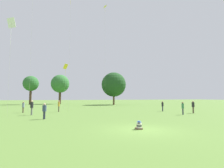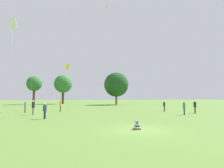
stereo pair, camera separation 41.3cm
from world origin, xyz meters
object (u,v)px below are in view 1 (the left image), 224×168
person_standing_7 (59,105)px  distant_tree_1 (114,85)px  kite_3 (11,26)px  person_standing_0 (183,107)px  person_standing_1 (163,105)px  person_standing_3 (23,106)px  distant_tree_2 (31,84)px  kite_2 (105,16)px  seated_toddler (139,126)px  distant_tree_0 (60,84)px  person_standing_6 (32,106)px  person_standing_2 (193,106)px  person_standing_4 (44,110)px  kite_0 (66,67)px

person_standing_7 → distant_tree_1: distant_tree_1 is taller
person_standing_7 → kite_3: size_ratio=0.16×
person_standing_0 → person_standing_1: (0.64, 5.45, -0.01)m
person_standing_3 → distant_tree_2: (-3.36, 32.62, 5.64)m
person_standing_3 → kite_2: (13.71, 5.36, 17.96)m
kite_2 → kite_3: 20.40m
person_standing_0 → distant_tree_2: (-23.40, 42.01, 5.60)m
seated_toddler → distant_tree_0: 52.35m
person_standing_6 → person_standing_3: bearing=91.1°
person_standing_0 → person_standing_3: size_ratio=1.03×
person_standing_3 → person_standing_7: person_standing_7 is taller
seated_toddler → person_standing_0: bearing=50.4°
person_standing_6 → distant_tree_1: bearing=33.1°
distant_tree_0 → person_standing_3: bearing=-99.2°
distant_tree_0 → distant_tree_1: 19.66m
person_standing_6 → distant_tree_2: (-4.99, 36.68, 5.48)m
seated_toddler → distant_tree_2: (-13.45, 49.56, 6.35)m
person_standing_2 → person_standing_6: person_standing_6 is taller
person_standing_4 → kite_0: bearing=100.0°
seated_toddler → kite_3: kite_3 is taller
kite_2 → kite_3: kite_2 is taller
seated_toddler → person_standing_3: bearing=134.0°
person_standing_4 → person_standing_0: bearing=18.1°
seated_toddler → distant_tree_1: distant_tree_1 is taller
person_standing_7 → distant_tree_2: 33.96m
person_standing_7 → kite_0: (1.18, 6.62, 7.00)m
kite_0 → distant_tree_1: (15.23, 16.18, -1.86)m
kite_0 → person_standing_2: bearing=131.2°
person_standing_1 → person_standing_4: size_ratio=1.01×
distant_tree_1 → person_standing_6: bearing=-126.1°
seated_toddler → person_standing_1: 16.80m
person_standing_1 → distant_tree_2: size_ratio=0.18×
person_standing_2 → kite_0: kite_0 is taller
seated_toddler → person_standing_2: person_standing_2 is taller
person_standing_4 → seated_toddler: bearing=-30.6°
person_standing_0 → person_standing_6: 19.16m
person_standing_0 → person_standing_3: 22.13m
person_standing_4 → kite_0: 17.44m
person_standing_3 → kite_2: bearing=50.2°
kite_2 → distant_tree_2: size_ratio=2.33×
person_standing_3 → person_standing_2: bearing=9.6°
person_standing_6 → distant_tree_1: 33.83m
kite_2 → distant_tree_1: (7.63, 17.60, -12.72)m
distant_tree_2 → distant_tree_0: bearing=13.5°
person_standing_6 → kite_3: size_ratio=0.17×
person_standing_1 → person_standing_3: (-20.69, 3.93, -0.03)m
seated_toddler → person_standing_4: bearing=142.9°
person_standing_1 → kite_0: (-14.57, 10.72, 7.07)m
person_standing_4 → person_standing_6: size_ratio=0.87×
person_standing_3 → distant_tree_2: distant_tree_2 is taller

